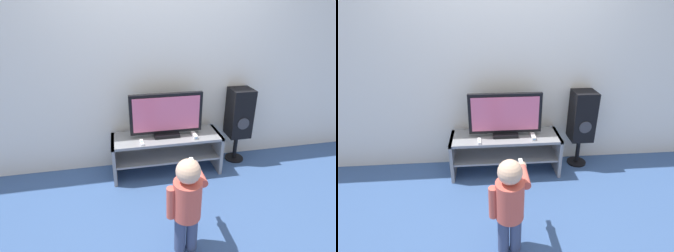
% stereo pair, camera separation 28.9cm
% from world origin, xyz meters
% --- Properties ---
extents(ground_plane, '(16.00, 16.00, 0.00)m').
position_xyz_m(ground_plane, '(0.00, 0.00, 0.00)').
color(ground_plane, '#38568C').
extents(wall_back, '(10.00, 0.06, 2.60)m').
position_xyz_m(wall_back, '(0.00, 0.50, 1.30)').
color(wall_back, silver).
rests_on(wall_back, ground_plane).
extents(tv_stand, '(1.27, 0.42, 0.48)m').
position_xyz_m(tv_stand, '(0.00, 0.21, 0.32)').
color(tv_stand, gray).
rests_on(tv_stand, ground_plane).
extents(television, '(0.83, 0.20, 0.50)m').
position_xyz_m(television, '(0.00, 0.23, 0.73)').
color(television, black).
rests_on(television, tv_stand).
extents(game_console, '(0.04, 0.20, 0.04)m').
position_xyz_m(game_console, '(0.31, 0.15, 0.50)').
color(game_console, white).
rests_on(game_console, tv_stand).
extents(remote_primary, '(0.04, 0.13, 0.03)m').
position_xyz_m(remote_primary, '(-0.30, 0.08, 0.49)').
color(remote_primary, white).
rests_on(remote_primary, tv_stand).
extents(child, '(0.33, 0.48, 0.86)m').
position_xyz_m(child, '(-0.06, -0.93, 0.51)').
color(child, '#3F4C72').
rests_on(child, ground_plane).
extents(speaker_tower, '(0.26, 0.28, 0.96)m').
position_xyz_m(speaker_tower, '(0.93, 0.31, 0.63)').
color(speaker_tower, black).
rests_on(speaker_tower, ground_plane).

